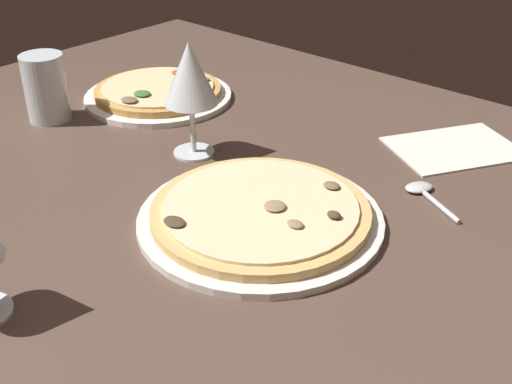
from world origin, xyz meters
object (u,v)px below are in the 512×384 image
(wine_glass_near, at_px, (190,77))
(spoon, at_px, (424,192))
(pizza_main, at_px, (260,214))
(paper_menu, at_px, (454,148))
(pizza_side, at_px, (158,93))
(water_glass, at_px, (46,91))

(wine_glass_near, bearing_deg, spoon, -159.75)
(pizza_main, bearing_deg, paper_menu, -103.53)
(pizza_side, bearing_deg, paper_menu, -161.26)
(pizza_side, xyz_separation_m, spoon, (-0.53, -0.01, -0.01))
(pizza_main, bearing_deg, wine_glass_near, -21.17)
(pizza_side, bearing_deg, pizza_main, 155.45)
(pizza_main, bearing_deg, water_glass, -0.94)
(pizza_side, bearing_deg, wine_glass_near, 152.29)
(wine_glass_near, bearing_deg, paper_menu, -136.23)
(pizza_side, xyz_separation_m, paper_menu, (-0.50, -0.17, -0.01))
(water_glass, height_order, paper_menu, water_glass)
(pizza_main, xyz_separation_m, paper_menu, (-0.09, -0.36, -0.01))
(pizza_side, height_order, wine_glass_near, wine_glass_near)
(pizza_side, height_order, paper_menu, pizza_side)
(pizza_main, xyz_separation_m, water_glass, (0.48, -0.01, 0.04))
(pizza_main, xyz_separation_m, spoon, (-0.12, -0.20, -0.01))
(paper_menu, bearing_deg, pizza_side, 49.58)
(water_glass, bearing_deg, spoon, -162.40)
(pizza_main, distance_m, wine_glass_near, 0.25)
(wine_glass_near, height_order, paper_menu, wine_glass_near)
(pizza_main, relative_size, pizza_side, 1.17)
(paper_menu, bearing_deg, spoon, 133.19)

